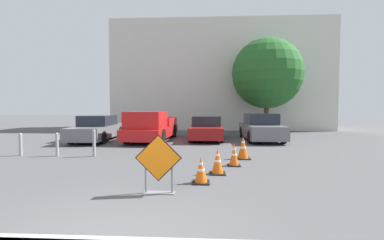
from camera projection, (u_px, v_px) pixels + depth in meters
name	position (u px, v px, depth m)	size (l,w,h in m)	color
ground_plane	(179.00, 143.00, 13.24)	(96.00, 96.00, 0.00)	#4C4C4F
road_closed_sign	(158.00, 163.00, 5.38)	(0.99, 0.20, 1.26)	black
traffic_cone_nearest	(201.00, 170.00, 6.18)	(0.41, 0.41, 0.64)	black
traffic_cone_second	(218.00, 161.00, 7.03)	(0.43, 0.43, 0.72)	black
traffic_cone_third	(234.00, 155.00, 8.01)	(0.39, 0.39, 0.72)	black
traffic_cone_fourth	(243.00, 148.00, 9.11)	(0.51, 0.51, 0.81)	black
parked_car_nearest	(98.00, 129.00, 14.25)	(1.96, 4.73, 1.39)	slate
pickup_truck	(151.00, 128.00, 13.99)	(2.30, 5.25, 1.61)	red
parked_car_second	(207.00, 129.00, 14.60)	(1.91, 4.20, 1.34)	maroon
parked_car_third	(261.00, 128.00, 14.31)	(1.91, 4.24, 1.49)	slate
bollard_nearest	(94.00, 142.00, 9.54)	(0.12, 0.12, 1.01)	gray
bollard_second	(57.00, 144.00, 9.62)	(0.12, 0.12, 0.88)	gray
bollard_third	(21.00, 144.00, 9.69)	(0.12, 0.12, 0.86)	gray
building_facade_backdrop	(220.00, 78.00, 22.46)	(17.83, 5.00, 8.85)	beige
street_tree_behind_lot	(267.00, 73.00, 18.00)	(4.92, 4.92, 6.68)	#513823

